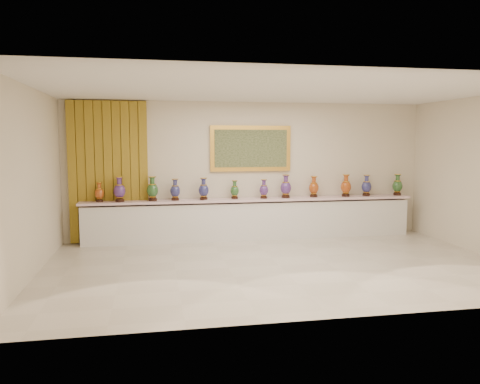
# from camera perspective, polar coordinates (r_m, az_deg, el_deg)

# --- Properties ---
(ground) EXTENTS (8.00, 8.00, 0.00)m
(ground) POSITION_cam_1_polar(r_m,az_deg,el_deg) (8.23, 4.75, -8.90)
(ground) COLOR beige
(ground) RESTS_ON ground
(room) EXTENTS (8.00, 8.00, 8.00)m
(room) POSITION_cam_1_polar(r_m,az_deg,el_deg) (10.13, -12.98, 2.84)
(room) COLOR beige
(room) RESTS_ON ground
(counter) EXTENTS (7.28, 0.48, 0.90)m
(counter) POSITION_cam_1_polar(r_m,az_deg,el_deg) (10.30, 1.44, -3.34)
(counter) COLOR white
(counter) RESTS_ON ground
(vase_0) EXTENTS (0.25, 0.25, 0.41)m
(vase_0) POSITION_cam_1_polar(r_m,az_deg,el_deg) (10.03, -16.77, -0.13)
(vase_0) COLOR black
(vase_0) RESTS_ON counter
(vase_1) EXTENTS (0.29, 0.29, 0.52)m
(vase_1) POSITION_cam_1_polar(r_m,az_deg,el_deg) (9.95, -14.48, 0.17)
(vase_1) COLOR black
(vase_1) RESTS_ON counter
(vase_2) EXTENTS (0.25, 0.25, 0.51)m
(vase_2) POSITION_cam_1_polar(r_m,az_deg,el_deg) (9.95, -10.62, 0.25)
(vase_2) COLOR black
(vase_2) RESTS_ON counter
(vase_3) EXTENTS (0.27, 0.27, 0.46)m
(vase_3) POSITION_cam_1_polar(r_m,az_deg,el_deg) (9.97, -7.91, 0.16)
(vase_3) COLOR black
(vase_3) RESTS_ON counter
(vase_4) EXTENTS (0.27, 0.27, 0.47)m
(vase_4) POSITION_cam_1_polar(r_m,az_deg,el_deg) (9.99, -4.45, 0.25)
(vase_4) COLOR black
(vase_4) RESTS_ON counter
(vase_5) EXTENTS (0.24, 0.24, 0.40)m
(vase_5) POSITION_cam_1_polar(r_m,az_deg,el_deg) (10.15, -0.66, 0.19)
(vase_5) COLOR black
(vase_5) RESTS_ON counter
(vase_6) EXTENTS (0.25, 0.25, 0.42)m
(vase_6) POSITION_cam_1_polar(r_m,az_deg,el_deg) (10.21, 2.92, 0.26)
(vase_6) COLOR black
(vase_6) RESTS_ON counter
(vase_7) EXTENTS (0.31, 0.31, 0.51)m
(vase_7) POSITION_cam_1_polar(r_m,az_deg,el_deg) (10.36, 5.60, 0.55)
(vase_7) COLOR black
(vase_7) RESTS_ON counter
(vase_8) EXTENTS (0.23, 0.23, 0.47)m
(vase_8) POSITION_cam_1_polar(r_m,az_deg,el_deg) (10.61, 8.99, 0.54)
(vase_8) COLOR black
(vase_8) RESTS_ON counter
(vase_9) EXTENTS (0.26, 0.26, 0.50)m
(vase_9) POSITION_cam_1_polar(r_m,az_deg,el_deg) (10.84, 12.78, 0.65)
(vase_9) COLOR black
(vase_9) RESTS_ON counter
(vase_10) EXTENTS (0.29, 0.29, 0.48)m
(vase_10) POSITION_cam_1_polar(r_m,az_deg,el_deg) (11.08, 15.17, 0.66)
(vase_10) COLOR black
(vase_10) RESTS_ON counter
(vase_11) EXTENTS (0.28, 0.28, 0.49)m
(vase_11) POSITION_cam_1_polar(r_m,az_deg,el_deg) (11.42, 18.64, 0.73)
(vase_11) COLOR black
(vase_11) RESTS_ON counter
(label_card) EXTENTS (0.10, 0.06, 0.00)m
(label_card) POSITION_cam_1_polar(r_m,az_deg,el_deg) (9.93, -4.13, -0.99)
(label_card) COLOR white
(label_card) RESTS_ON counter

